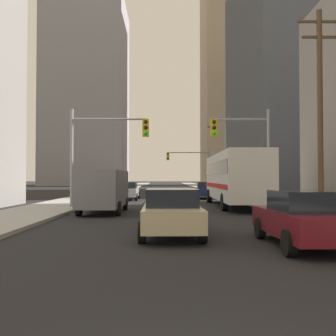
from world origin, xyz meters
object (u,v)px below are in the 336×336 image
(sedan_maroon, at_px, (304,218))
(traffic_signal_near_right, at_px, (244,142))
(traffic_signal_far_right, at_px, (190,162))
(traffic_signal_near_left, at_px, (106,141))
(sedan_beige, at_px, (172,212))
(cargo_van_grey, at_px, (104,189))
(sedan_silver, at_px, (127,191))
(city_bus, at_px, (234,177))
(sedan_navy, at_px, (206,190))

(sedan_maroon, xyz_separation_m, traffic_signal_near_right, (0.95, 12.39, 3.26))
(traffic_signal_near_right, bearing_deg, traffic_signal_far_right, 92.20)
(traffic_signal_near_left, relative_size, traffic_signal_far_right, 0.99)
(sedan_beige, distance_m, traffic_signal_near_right, 11.92)
(cargo_van_grey, distance_m, traffic_signal_near_right, 8.78)
(sedan_silver, xyz_separation_m, traffic_signal_near_left, (-0.35, -9.55, 3.31))
(city_bus, distance_m, traffic_signal_near_left, 8.59)
(sedan_navy, height_order, traffic_signal_near_right, traffic_signal_near_right)
(sedan_beige, xyz_separation_m, sedan_navy, (3.53, 21.79, 0.00))
(city_bus, height_order, cargo_van_grey, city_bus)
(sedan_silver, distance_m, traffic_signal_near_left, 10.11)
(sedan_beige, bearing_deg, cargo_van_grey, 113.06)
(sedan_maroon, height_order, sedan_silver, same)
(city_bus, distance_m, sedan_navy, 9.36)
(sedan_navy, distance_m, traffic_signal_far_right, 19.19)
(sedan_navy, xyz_separation_m, traffic_signal_near_left, (-7.28, -11.26, 3.31))
(cargo_van_grey, distance_m, traffic_signal_far_right, 33.40)
(sedan_beige, bearing_deg, sedan_navy, 80.79)
(sedan_silver, bearing_deg, traffic_signal_far_right, 71.83)
(sedan_silver, bearing_deg, sedan_navy, 13.85)
(traffic_signal_near_right, distance_m, traffic_signal_far_right, 30.17)
(sedan_maroon, bearing_deg, traffic_signal_far_right, 90.28)
(city_bus, relative_size, cargo_van_grey, 2.20)
(traffic_signal_near_left, xyz_separation_m, traffic_signal_near_right, (8.27, -0.00, -0.05))
(traffic_signal_near_right, bearing_deg, cargo_van_grey, -163.09)
(sedan_maroon, height_order, sedan_navy, same)
(sedan_beige, distance_m, traffic_signal_far_right, 40.95)
(sedan_beige, bearing_deg, sedan_maroon, -27.52)
(traffic_signal_far_right, bearing_deg, city_bus, -88.04)
(sedan_maroon, bearing_deg, traffic_signal_near_right, 85.61)
(sedan_silver, height_order, traffic_signal_far_right, traffic_signal_far_right)
(cargo_van_grey, relative_size, sedan_maroon, 1.24)
(sedan_beige, bearing_deg, city_bus, 70.93)
(sedan_silver, bearing_deg, cargo_van_grey, -90.29)
(traffic_signal_near_left, bearing_deg, sedan_navy, 57.12)
(city_bus, distance_m, sedan_maroon, 14.46)
(sedan_maroon, xyz_separation_m, traffic_signal_near_left, (-7.32, 12.39, 3.31))
(city_bus, distance_m, cargo_van_grey, 8.98)
(traffic_signal_near_right, bearing_deg, sedan_maroon, -94.39)
(city_bus, bearing_deg, sedan_maroon, -93.00)
(sedan_silver, relative_size, traffic_signal_near_right, 0.70)
(city_bus, bearing_deg, traffic_signal_far_right, 91.96)
(sedan_navy, distance_m, traffic_signal_near_left, 13.81)
(sedan_beige, relative_size, sedan_silver, 1.00)
(cargo_van_grey, xyz_separation_m, sedan_beige, (3.45, -8.10, -0.52))
(cargo_van_grey, distance_m, traffic_signal_near_left, 3.71)
(sedan_silver, distance_m, traffic_signal_far_right, 21.94)
(cargo_van_grey, height_order, sedan_maroon, cargo_van_grey)
(cargo_van_grey, relative_size, traffic_signal_near_right, 0.88)
(sedan_navy, distance_m, traffic_signal_near_right, 11.76)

